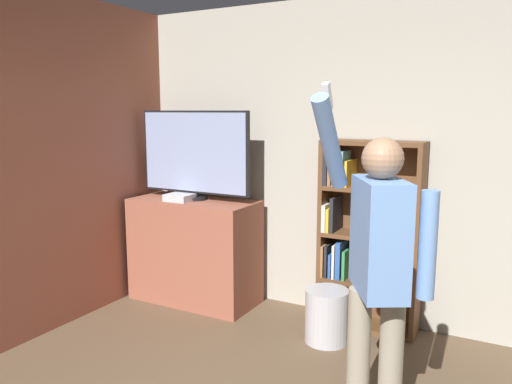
# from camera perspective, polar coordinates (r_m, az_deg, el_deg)

# --- Properties ---
(wall_back) EXTENTS (6.88, 0.06, 2.70)m
(wall_back) POSITION_cam_1_polar(r_m,az_deg,el_deg) (4.18, 16.55, 3.08)
(wall_back) COLOR #B2AD9E
(wall_back) RESTS_ON ground_plane
(wall_side_brick) EXTENTS (0.06, 4.48, 2.70)m
(wall_side_brick) POSITION_cam_1_polar(r_m,az_deg,el_deg) (4.25, -23.40, 2.79)
(wall_side_brick) COLOR #93513D
(wall_side_brick) RESTS_ON ground_plane
(tv_ledge) EXTENTS (1.17, 0.55, 0.96)m
(tv_ledge) POSITION_cam_1_polar(r_m,az_deg,el_deg) (4.72, -7.03, -6.66)
(tv_ledge) COLOR #93513D
(tv_ledge) RESTS_ON ground_plane
(television) EXTENTS (1.13, 0.22, 0.81)m
(television) POSITION_cam_1_polar(r_m,az_deg,el_deg) (4.59, -7.02, 4.33)
(television) COLOR black
(television) RESTS_ON tv_ledge
(game_console) EXTENTS (0.24, 0.20, 0.06)m
(game_console) POSITION_cam_1_polar(r_m,az_deg,el_deg) (4.58, -8.73, -0.63)
(game_console) COLOR silver
(game_console) RESTS_ON tv_ledge
(bookshelf) EXTENTS (0.81, 0.28, 1.54)m
(bookshelf) POSITION_cam_1_polar(r_m,az_deg,el_deg) (4.17, 11.93, -4.80)
(bookshelf) COLOR brown
(bookshelf) RESTS_ON ground_plane
(person) EXTENTS (0.58, 0.56, 1.92)m
(person) POSITION_cam_1_polar(r_m,az_deg,el_deg) (2.75, 13.79, -7.48)
(person) COLOR gray
(person) RESTS_ON ground_plane
(waste_bin) EXTENTS (0.34, 0.34, 0.42)m
(waste_bin) POSITION_cam_1_polar(r_m,az_deg,el_deg) (4.01, 8.10, -13.81)
(waste_bin) COLOR #B7B7BC
(waste_bin) RESTS_ON ground_plane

